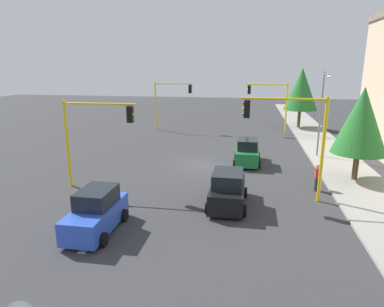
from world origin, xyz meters
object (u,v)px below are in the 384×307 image
at_px(tree_roadside_near, 361,121).
at_px(traffic_signal_near_right, 94,127).
at_px(traffic_signal_far_left, 270,98).
at_px(pedestrian_crossing, 317,176).
at_px(tree_roadside_far, 301,89).
at_px(car_green, 247,152).
at_px(car_blue, 96,213).
at_px(street_lamp_curbside, 322,106).
at_px(traffic_signal_far_right, 170,97).
at_px(car_black, 228,190).
at_px(traffic_signal_near_left, 290,128).

bearing_deg(tree_roadside_near, traffic_signal_near_right, -76.09).
distance_m(traffic_signal_far_left, pedestrian_crossing, 18.63).
bearing_deg(tree_roadside_far, car_green, -19.70).
bearing_deg(car_blue, tree_roadside_near, 124.47).
bearing_deg(traffic_signal_near_right, street_lamp_curbside, 122.91).
xyz_separation_m(traffic_signal_far_right, car_blue, (25.41, 2.49, -3.09)).
bearing_deg(street_lamp_curbside, tree_roadside_far, 178.81).
distance_m(traffic_signal_far_left, street_lamp_curbside, 10.97).
distance_m(traffic_signal_far_right, traffic_signal_far_left, 11.38).
xyz_separation_m(car_green, car_black, (8.55, -0.94, 0.00)).
relative_size(car_green, pedestrian_crossing, 2.40).
distance_m(traffic_signal_far_right, car_green, 16.10).
bearing_deg(car_black, traffic_signal_far_right, -159.07).
bearing_deg(car_black, traffic_signal_near_left, 114.17).
xyz_separation_m(tree_roadside_near, pedestrian_crossing, (2.26, -2.81, -3.12)).
height_order(street_lamp_curbside, car_black, street_lamp_curbside).
bearing_deg(car_black, tree_roadside_far, 164.64).
xyz_separation_m(traffic_signal_near_right, pedestrian_crossing, (-1.74, 13.34, -2.92)).
bearing_deg(car_green, pedestrian_crossing, 38.26).
xyz_separation_m(tree_roadside_far, car_green, (16.89, -6.05, -3.87)).
relative_size(traffic_signal_near_right, car_green, 1.32).
bearing_deg(traffic_signal_near_left, traffic_signal_near_right, -90.00).
distance_m(traffic_signal_near_left, traffic_signal_far_left, 20.00).
height_order(traffic_signal_near_left, car_black, traffic_signal_near_left).
bearing_deg(car_green, traffic_signal_far_right, -144.66).
bearing_deg(traffic_signal_far_left, traffic_signal_near_right, -29.56).
distance_m(traffic_signal_near_left, car_green, 8.13).
height_order(street_lamp_curbside, tree_roadside_near, street_lamp_curbside).
height_order(tree_roadside_far, car_blue, tree_roadside_far).
height_order(car_green, car_blue, same).
bearing_deg(street_lamp_curbside, car_black, -31.19).
bearing_deg(car_black, tree_roadside_near, 124.25).
height_order(traffic_signal_near_right, pedestrian_crossing, traffic_signal_near_right).
height_order(traffic_signal_near_left, traffic_signal_far_left, traffic_signal_near_left).
bearing_deg(traffic_signal_near_right, pedestrian_crossing, 97.42).
distance_m(tree_roadside_far, car_black, 26.67).
bearing_deg(tree_roadside_near, traffic_signal_far_left, -163.27).
relative_size(traffic_signal_far_right, tree_roadside_far, 0.78).
xyz_separation_m(tree_roadside_far, pedestrian_crossing, (22.26, -1.81, -3.85)).
bearing_deg(traffic_signal_far_left, car_blue, -19.28).
relative_size(traffic_signal_near_right, car_black, 1.31).
xyz_separation_m(traffic_signal_far_left, pedestrian_crossing, (18.26, 2.00, -3.08)).
xyz_separation_m(street_lamp_curbside, tree_roadside_far, (-14.39, 0.30, 0.42)).
bearing_deg(pedestrian_crossing, car_black, -58.45).
xyz_separation_m(traffic_signal_far_right, street_lamp_curbside, (10.39, 14.89, 0.36)).
bearing_deg(tree_roadside_near, traffic_signal_far_right, -134.66).
relative_size(tree_roadside_far, tree_roadside_near, 1.18).
height_order(traffic_signal_near_left, traffic_signal_far_right, traffic_signal_near_left).
xyz_separation_m(traffic_signal_near_left, pedestrian_crossing, (-1.74, 1.96, -3.21)).
height_order(traffic_signal_far_left, car_black, traffic_signal_far_left).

